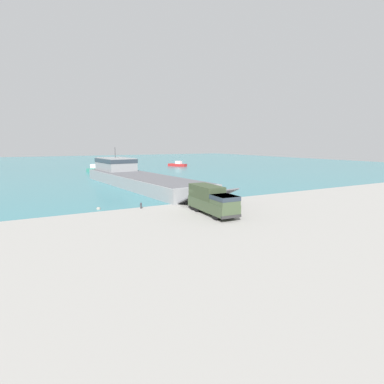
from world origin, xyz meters
name	(u,v)px	position (x,y,z in m)	size (l,w,h in m)	color
ground_plane	(196,208)	(0.00, 0.00, 0.00)	(240.00, 240.00, 0.00)	gray
water_surface	(85,164)	(0.00, 93.66, 0.00)	(240.00, 180.00, 0.01)	teal
landing_craft	(134,176)	(-0.40, 25.49, 1.77)	(13.26, 43.13, 7.40)	gray
military_truck	(212,200)	(0.02, -3.88, 1.69)	(2.63, 8.29, 3.26)	#3D4C33
soldier_on_ramp	(228,203)	(2.85, -3.13, 0.97)	(0.49, 0.47, 1.68)	#566042
moored_boat_a	(178,165)	(28.18, 65.82, 0.65)	(5.25, 7.31, 1.95)	#B22323
moored_boat_b	(95,169)	(-1.99, 59.73, 0.71)	(5.74, 6.29, 2.14)	#2D7060
mooring_bollard	(141,205)	(-6.41, 2.93, 0.42)	(0.27, 0.27, 0.77)	#333338
shoreline_rock_a	(220,199)	(6.18, 3.72, 0.00)	(0.92, 0.92, 0.92)	gray
shoreline_rock_b	(99,209)	(-11.31, 5.06, 0.00)	(0.54, 0.54, 0.54)	gray
shoreline_rock_c	(230,200)	(7.24, 2.66, 0.00)	(1.24, 1.24, 1.24)	#66605B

